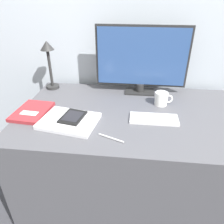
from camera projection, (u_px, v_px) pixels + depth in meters
The scene contains 11 objects.
ground_plane at pixel (125, 209), 1.60m from camera, with size 10.00×10.00×0.00m, color #38383D.
wall_back at pixel (136, 22), 1.49m from camera, with size 3.60×0.05×2.40m.
desk at pixel (128, 160), 1.49m from camera, with size 1.32×0.80×0.76m.
monitor at pixel (142, 60), 1.43m from camera, with size 0.61×0.11×0.45m.
keyboard at pixel (154, 119), 1.23m from camera, with size 0.27×0.12×0.01m.
laptop at pixel (69, 121), 1.20m from camera, with size 0.34×0.28×0.02m.
ereader at pixel (73, 117), 1.21m from camera, with size 0.14×0.17×0.01m.
desk_lamp at pixel (49, 58), 1.51m from camera, with size 0.09×0.09×0.34m.
notebook at pixel (32, 112), 1.29m from camera, with size 0.20×0.26×0.02m.
coffee_mug at pixel (162, 99), 1.37m from camera, with size 0.11×0.08×0.08m.
pen at pixel (111, 138), 1.08m from camera, with size 0.13×0.06×0.01m.
Camera 1 is at (0.02, -1.03, 1.42)m, focal length 35.00 mm.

